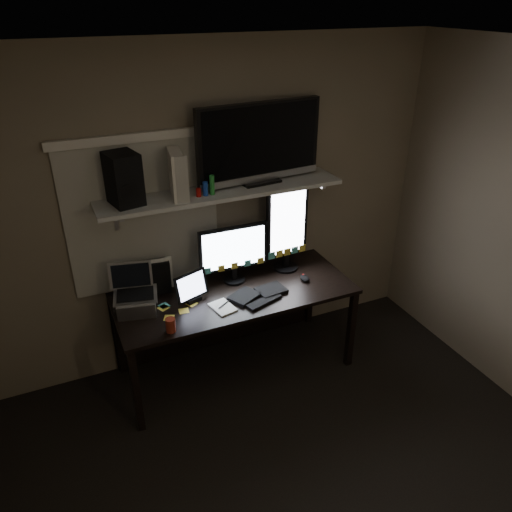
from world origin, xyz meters
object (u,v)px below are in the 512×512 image
speaker (124,179)px  tablet (191,287)px  monitor_portrait (287,229)px  cup (171,325)px  mouse (305,278)px  laptop (135,292)px  desk (229,303)px  game_console (177,174)px  keyboard (258,293)px  tv (259,144)px  monitor_landscape (233,254)px

speaker → tablet: bearing=-41.7°
monitor_portrait → tablet: size_ratio=2.66×
cup → monitor_portrait: bearing=22.8°
mouse → laptop: laptop is taller
desk → cup: bearing=-144.3°
monitor_portrait → game_console: (-0.84, 0.03, 0.55)m
mouse → keyboard: bearing=-167.0°
desk → cup: (-0.57, -0.41, 0.23)m
desk → tv: tv is taller
monitor_portrait → cup: 1.22m
game_console → monitor_landscape: bearing=2.3°
tablet → laptop: (-0.40, 0.02, 0.05)m
game_console → speaker: (-0.35, 0.02, 0.01)m
monitor_portrait → laptop: (-1.25, -0.14, -0.19)m
tv → monitor_portrait: bearing=-22.6°
game_console → speaker: bearing=-174.0°
monitor_landscape → monitor_portrait: size_ratio=0.76×
monitor_landscape → keyboard: bearing=-71.0°
laptop → speaker: speaker is taller
desk → mouse: 0.63m
keyboard → mouse: (0.43, 0.05, 0.01)m
monitor_portrait → tablet: monitor_portrait is taller
monitor_portrait → keyboard: (-0.38, -0.28, -0.34)m
tablet → game_console: 0.81m
laptop → cup: bearing=-51.3°
monitor_landscape → tablet: bearing=-158.6°
desk → monitor_portrait: monitor_portrait is taller
cup → keyboard: bearing=13.8°
speaker → cup: bearing=-89.9°
desk → monitor_portrait: 0.74m
monitor_portrait → cup: bearing=-160.3°
desk → monitor_landscape: (0.06, 0.03, 0.41)m
tablet → keyboard: bearing=-34.5°
speaker → game_console: bearing=-14.6°
desk → tablet: 0.46m
monitor_portrait → laptop: size_ratio=2.12×
laptop → desk: bearing=19.7°
cup → mouse: bearing=11.1°
monitor_landscape → monitor_portrait: bearing=3.5°
monitor_landscape → game_console: 0.78m
desk → monitor_landscape: bearing=29.0°
keyboard → game_console: size_ratio=1.37×
cup → speaker: (-0.11, 0.50, 0.87)m
desk → mouse: size_ratio=17.71×
monitor_landscape → keyboard: 0.36m
laptop → tv: size_ratio=0.34×
mouse → speaker: speaker is taller
monitor_portrait → tv: size_ratio=0.73×
desk → game_console: size_ratio=5.60×
monitor_landscape → speaker: bearing=177.0°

